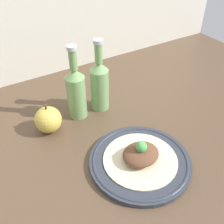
% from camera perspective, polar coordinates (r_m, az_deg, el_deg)
% --- Properties ---
extents(ground_plane, '(1.80, 1.10, 0.04)m').
position_cam_1_polar(ground_plane, '(0.77, -0.45, -10.06)').
color(ground_plane, brown).
extents(plate, '(0.28, 0.28, 0.02)m').
position_cam_1_polar(plate, '(0.73, 6.12, -10.59)').
color(plate, '#2D333D').
rests_on(plate, ground_plane).
extents(plated_food, '(0.20, 0.20, 0.07)m').
position_cam_1_polar(plated_food, '(0.72, 6.24, -9.39)').
color(plated_food, beige).
rests_on(plated_food, plate).
extents(cider_bottle_left, '(0.06, 0.06, 0.25)m').
position_cam_1_polar(cider_bottle_left, '(0.84, -7.68, 4.57)').
color(cider_bottle_left, '#729E5B').
rests_on(cider_bottle_left, ground_plane).
extents(cider_bottle_right, '(0.06, 0.06, 0.25)m').
position_cam_1_polar(cider_bottle_right, '(0.87, -2.74, 6.17)').
color(cider_bottle_right, '#729E5B').
rests_on(cider_bottle_right, ground_plane).
extents(apple, '(0.08, 0.08, 0.10)m').
position_cam_1_polar(apple, '(0.83, -13.70, -1.62)').
color(apple, gold).
rests_on(apple, ground_plane).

